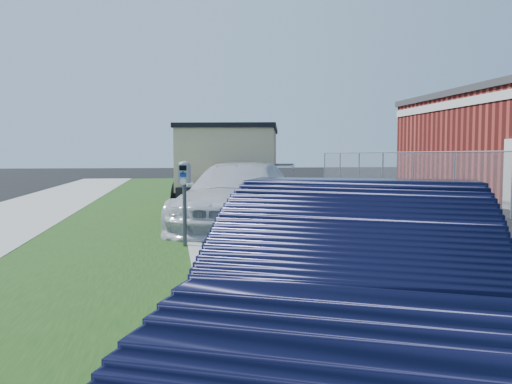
{
  "coord_description": "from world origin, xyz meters",
  "views": [
    {
      "loc": [
        -2.99,
        -9.2,
        1.72
      ],
      "look_at": [
        -1.4,
        1.0,
        1.0
      ],
      "focal_mm": 38.0,
      "sensor_mm": 36.0,
      "label": 1
    }
  ],
  "objects": [
    {
      "name": "ground",
      "position": [
        0.0,
        0.0,
        0.0
      ],
      "size": [
        120.0,
        120.0,
        0.0
      ],
      "primitive_type": "plane",
      "color": "black",
      "rests_on": "ground"
    },
    {
      "name": "white_wagon",
      "position": [
        -1.47,
        2.94,
        0.77
      ],
      "size": [
        3.85,
        5.7,
        1.53
      ],
      "primitive_type": "imported",
      "rotation": [
        0.0,
        0.0,
        -0.36
      ],
      "color": "silver",
      "rests_on": "ground"
    },
    {
      "name": "dump_truck",
      "position": [
        -1.07,
        7.2,
        1.47
      ],
      "size": [
        3.79,
        7.01,
        2.61
      ],
      "rotation": [
        0.0,
        0.0,
        -0.21
      ],
      "color": "black",
      "rests_on": "ground"
    },
    {
      "name": "navy_sedan",
      "position": [
        -1.79,
        -5.84,
        0.77
      ],
      "size": [
        3.28,
        4.93,
        1.54
      ],
      "primitive_type": "imported",
      "rotation": [
        0.0,
        0.0,
        -0.39
      ],
      "color": "black",
      "rests_on": "ground"
    },
    {
      "name": "chainlink_fence",
      "position": [
        6.0,
        7.0,
        1.26
      ],
      "size": [
        0.06,
        30.06,
        30.0
      ],
      "color": "slate",
      "rests_on": "ground"
    },
    {
      "name": "streetside",
      "position": [
        -5.57,
        2.0,
        0.07
      ],
      "size": [
        6.12,
        50.0,
        0.15
      ],
      "color": "gray",
      "rests_on": "ground"
    },
    {
      "name": "parking_meter",
      "position": [
        -2.78,
        0.19,
        1.2
      ],
      "size": [
        0.24,
        0.2,
        1.46
      ],
      "rotation": [
        0.0,
        0.0,
        -0.39
      ],
      "color": "#3F4247",
      "rests_on": "ground"
    }
  ]
}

